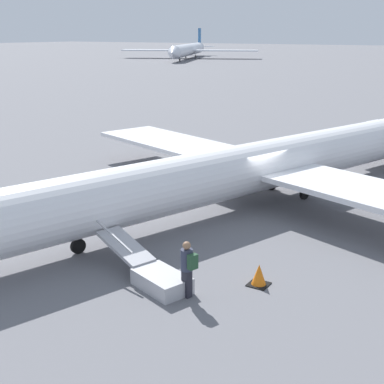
% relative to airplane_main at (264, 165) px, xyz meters
% --- Properties ---
extents(ground_plane, '(600.00, 600.00, 0.00)m').
position_rel_airplane_main_xyz_m(ground_plane, '(0.83, -0.28, -1.74)').
color(ground_plane, slate).
extents(airplane_main, '(30.67, 24.17, 5.84)m').
position_rel_airplane_main_xyz_m(airplane_main, '(0.00, 0.00, 0.00)').
color(airplane_main, white).
rests_on(airplane_main, ground).
extents(airplane_far_center, '(48.20, 38.42, 8.56)m').
position_rel_airplane_main_xyz_m(airplane_far_center, '(-112.77, -74.70, 0.80)').
color(airplane_far_center, silver).
rests_on(airplane_far_center, ground).
extents(boarding_stairs, '(2.23, 4.13, 1.53)m').
position_rel_airplane_main_xyz_m(boarding_stairs, '(9.48, 0.66, -1.38)').
color(boarding_stairs, '#B2B2B7').
rests_on(boarding_stairs, ground).
extents(passenger, '(0.43, 0.57, 1.74)m').
position_rel_airplane_main_xyz_m(passenger, '(9.63, 1.98, -0.74)').
color(passenger, '#23232D').
rests_on(passenger, ground).
extents(traffic_cone_near_stairs, '(0.62, 0.62, 0.68)m').
position_rel_airplane_main_xyz_m(traffic_cone_near_stairs, '(7.81, 3.44, -1.42)').
color(traffic_cone_near_stairs, black).
rests_on(traffic_cone_near_stairs, ground).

